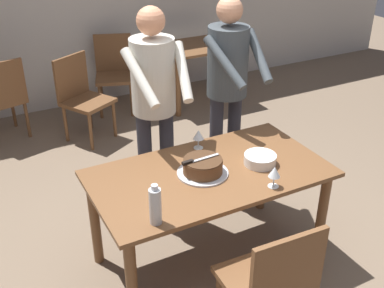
# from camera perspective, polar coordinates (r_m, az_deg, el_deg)

# --- Properties ---
(ground_plane) EXTENTS (14.00, 14.00, 0.00)m
(ground_plane) POSITION_cam_1_polar(r_m,az_deg,el_deg) (3.60, 1.91, -13.57)
(ground_plane) COLOR #7A6651
(main_dining_table) EXTENTS (1.58, 0.86, 0.75)m
(main_dining_table) POSITION_cam_1_polar(r_m,az_deg,el_deg) (3.21, 2.10, -5.04)
(main_dining_table) COLOR brown
(main_dining_table) RESTS_ON ground_plane
(cake_on_platter) EXTENTS (0.34, 0.34, 0.11)m
(cake_on_platter) POSITION_cam_1_polar(r_m,az_deg,el_deg) (3.10, 1.29, -2.77)
(cake_on_platter) COLOR silver
(cake_on_platter) RESTS_ON main_dining_table
(cake_knife) EXTENTS (0.27, 0.04, 0.02)m
(cake_knife) POSITION_cam_1_polar(r_m,az_deg,el_deg) (3.04, 0.16, -2.08)
(cake_knife) COLOR silver
(cake_knife) RESTS_ON cake_on_platter
(plate_stack) EXTENTS (0.22, 0.22, 0.07)m
(plate_stack) POSITION_cam_1_polar(r_m,az_deg,el_deg) (3.25, 8.18, -1.84)
(plate_stack) COLOR white
(plate_stack) RESTS_ON main_dining_table
(wine_glass_near) EXTENTS (0.08, 0.08, 0.14)m
(wine_glass_near) POSITION_cam_1_polar(r_m,az_deg,el_deg) (2.99, 9.89, -3.39)
(wine_glass_near) COLOR silver
(wine_glass_near) RESTS_ON main_dining_table
(wine_glass_far) EXTENTS (0.08, 0.08, 0.14)m
(wine_glass_far) POSITION_cam_1_polar(r_m,az_deg,el_deg) (3.38, 0.77, 1.05)
(wine_glass_far) COLOR silver
(wine_glass_far) RESTS_ON main_dining_table
(water_bottle) EXTENTS (0.07, 0.07, 0.25)m
(water_bottle) POSITION_cam_1_polar(r_m,az_deg,el_deg) (2.64, -4.43, -7.40)
(water_bottle) COLOR silver
(water_bottle) RESTS_ON main_dining_table
(person_cutting_cake) EXTENTS (0.47, 0.56, 1.72)m
(person_cutting_cake) POSITION_cam_1_polar(r_m,az_deg,el_deg) (3.47, -4.56, 5.75)
(person_cutting_cake) COLOR #2D2D38
(person_cutting_cake) RESTS_ON ground_plane
(person_standing_beside) EXTENTS (0.47, 0.56, 1.72)m
(person_standing_beside) POSITION_cam_1_polar(r_m,az_deg,el_deg) (3.78, 4.31, 7.64)
(person_standing_beside) COLOR #2D2D38
(person_standing_beside) RESTS_ON ground_plane
(chair_near_side) EXTENTS (0.46, 0.46, 0.90)m
(chair_near_side) POSITION_cam_1_polar(r_m,az_deg,el_deg) (2.75, 9.47, -16.10)
(chair_near_side) COLOR brown
(chair_near_side) RESTS_ON ground_plane
(background_table) EXTENTS (1.00, 0.70, 0.74)m
(background_table) POSITION_cam_1_polar(r_m,az_deg,el_deg) (5.93, 0.82, 10.33)
(background_table) COLOR brown
(background_table) RESTS_ON ground_plane
(background_chair_0) EXTENTS (0.54, 0.54, 0.90)m
(background_chair_0) POSITION_cam_1_polar(r_m,az_deg,el_deg) (5.36, -21.88, 5.28)
(background_chair_0) COLOR brown
(background_chair_0) RESTS_ON ground_plane
(background_chair_1) EXTENTS (0.56, 0.56, 0.90)m
(background_chair_1) POSITION_cam_1_polar(r_m,az_deg,el_deg) (5.82, -9.32, 8.71)
(background_chair_1) COLOR brown
(background_chair_1) RESTS_ON ground_plane
(background_chair_2) EXTENTS (0.60, 0.60, 0.90)m
(background_chair_2) POSITION_cam_1_polar(r_m,az_deg,el_deg) (5.15, -13.08, 5.73)
(background_chair_2) COLOR brown
(background_chair_2) RESTS_ON ground_plane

